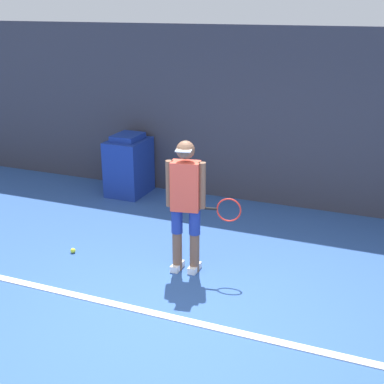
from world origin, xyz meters
name	(u,v)px	position (x,y,z in m)	size (l,w,h in m)	color
ground_plane	(169,317)	(0.00, 0.00, 0.00)	(24.00, 24.00, 0.00)	#2D5193
back_wall	(267,118)	(0.00, 3.81, 1.42)	(24.00, 0.10, 2.85)	#383842
court_baseline	(168,317)	(0.00, -0.01, 0.01)	(21.60, 0.10, 0.01)	white
tennis_player	(187,201)	(-0.23, 1.05, 0.93)	(0.90, 0.31, 1.67)	brown
tennis_ball	(73,251)	(-1.83, 0.92, 0.03)	(0.07, 0.07, 0.07)	#D1E533
covered_chair	(129,165)	(-2.27, 3.32, 0.51)	(0.61, 0.78, 1.06)	navy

